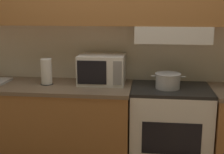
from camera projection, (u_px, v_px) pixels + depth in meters
wall_back at (114, 16)px, 3.11m from camera, size 5.68×0.38×2.55m
lower_counter_main at (41, 126)px, 3.21m from camera, size 1.86×0.64×0.90m
stove_range at (169, 131)px, 3.08m from camera, size 0.75×0.59×0.90m
cooking_pot at (168, 80)px, 2.94m from camera, size 0.32×0.24×0.15m
microwave at (102, 69)px, 3.12m from camera, size 0.45×0.36×0.29m
paper_towel_roll at (46, 72)px, 3.08m from camera, size 0.12×0.12×0.26m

